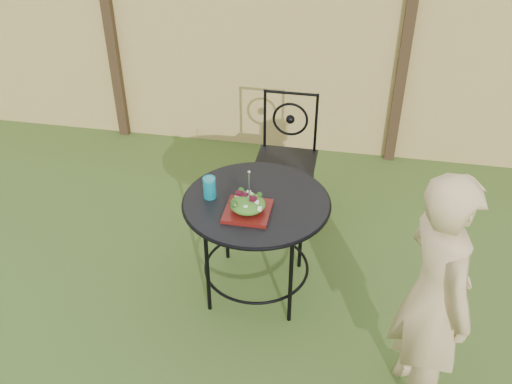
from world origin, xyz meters
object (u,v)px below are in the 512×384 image
patio_table (256,218)px  patio_chair (287,153)px  diner (434,298)px  salad_plate (248,211)px

patio_table → patio_chair: bearing=86.8°
patio_chair → diner: size_ratio=0.66×
patio_table → patio_chair: 0.97m
salad_plate → patio_table: bearing=78.9°
salad_plate → diner: bearing=-26.3°
diner → salad_plate: 1.17m
patio_table → patio_chair: size_ratio=0.97×
patio_table → salad_plate: size_ratio=3.42×
patio_chair → salad_plate: bearing=-94.2°
diner → patio_chair: bearing=6.2°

